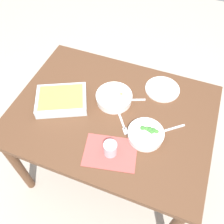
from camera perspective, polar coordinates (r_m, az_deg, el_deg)
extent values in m
plane|color=#B2A899|center=(2.12, 0.00, -12.08)|extent=(6.00, 6.00, 0.00)
cube|color=brown|center=(1.50, 0.00, -0.46)|extent=(1.20, 0.90, 0.04)
cylinder|color=brown|center=(1.85, -20.85, -11.57)|extent=(0.06, 0.06, 0.70)
cylinder|color=brown|center=(2.17, -9.72, 5.63)|extent=(0.06, 0.06, 0.70)
cylinder|color=brown|center=(2.00, 18.77, -2.78)|extent=(0.06, 0.06, 0.70)
cube|color=#B24C47|center=(1.33, -0.41, -9.33)|extent=(0.32, 0.25, 0.00)
cylinder|color=white|center=(1.51, 0.48, 3.32)|extent=(0.22, 0.22, 0.05)
torus|color=white|center=(1.50, 0.48, 3.90)|extent=(0.22, 0.22, 0.01)
cylinder|color=#B2844C|center=(1.51, 0.48, 3.39)|extent=(0.18, 0.18, 0.03)
sphere|color=#C66633|center=(1.49, 0.68, 3.44)|extent=(0.01, 0.01, 0.01)
sphere|color=#B2844C|center=(1.51, 1.30, 4.17)|extent=(0.01, 0.01, 0.01)
sphere|color=silver|center=(1.47, 0.85, 2.30)|extent=(0.02, 0.02, 0.02)
sphere|color=silver|center=(1.50, 0.37, 3.69)|extent=(0.02, 0.02, 0.02)
sphere|color=silver|center=(1.50, -1.01, 3.79)|extent=(0.02, 0.02, 0.02)
sphere|color=#B2844C|center=(1.50, 2.18, 4.03)|extent=(0.02, 0.02, 0.02)
cylinder|color=white|center=(1.37, 7.75, -5.18)|extent=(0.19, 0.19, 0.05)
torus|color=white|center=(1.36, 7.85, -4.71)|extent=(0.20, 0.20, 0.01)
cylinder|color=#8CB272|center=(1.37, 7.76, -5.12)|extent=(0.16, 0.16, 0.02)
sphere|color=#478C38|center=(1.37, 8.06, -3.91)|extent=(0.03, 0.03, 0.03)
sphere|color=#3D7A33|center=(1.37, 9.54, -4.21)|extent=(0.03, 0.03, 0.03)
sphere|color=#478C38|center=(1.37, 10.21, -4.58)|extent=(0.03, 0.03, 0.03)
sphere|color=#3D7A33|center=(1.36, 9.10, -4.58)|extent=(0.03, 0.03, 0.03)
sphere|color=#3D7A33|center=(1.37, 8.65, -4.09)|extent=(0.04, 0.04, 0.04)
sphere|color=#3D7A33|center=(1.37, 7.09, -3.77)|extent=(0.03, 0.03, 0.03)
cube|color=silver|center=(1.53, -11.57, 2.73)|extent=(0.37, 0.33, 0.06)
cube|color=#DBAD56|center=(1.52, -11.64, 3.01)|extent=(0.32, 0.29, 0.04)
cylinder|color=#B2BCC6|center=(1.30, -0.42, -8.50)|extent=(0.07, 0.07, 0.08)
cylinder|color=black|center=(1.31, -0.41, -8.77)|extent=(0.06, 0.06, 0.05)
cylinder|color=silver|center=(1.62, 11.56, 5.21)|extent=(0.22, 0.22, 0.01)
cube|color=silver|center=(1.54, 5.14, 2.80)|extent=(0.13, 0.06, 0.01)
ellipsoid|color=silver|center=(1.53, 1.99, 2.83)|extent=(0.05, 0.04, 0.01)
cube|color=silver|center=(1.45, 14.04, -3.66)|extent=(0.12, 0.10, 0.01)
ellipsoid|color=silver|center=(1.42, 11.05, -4.54)|extent=(0.05, 0.05, 0.01)
cube|color=silver|center=(1.45, 2.10, -1.69)|extent=(0.09, 0.12, 0.01)
cube|color=silver|center=(1.40, 3.11, -4.42)|extent=(0.05, 0.05, 0.01)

